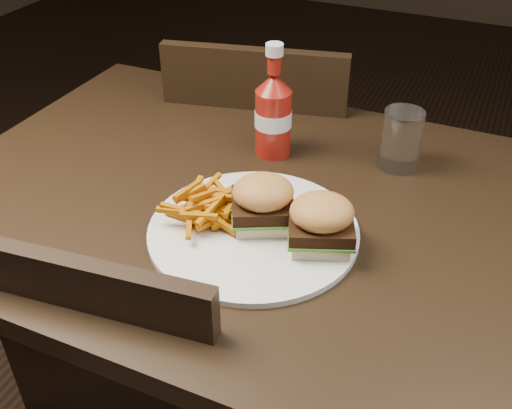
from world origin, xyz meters
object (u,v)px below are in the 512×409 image
at_px(chair_far, 268,182).
at_px(plate, 253,231).
at_px(dining_table, 275,211).
at_px(tumbler, 401,140).
at_px(ketchup_bottle, 273,125).

xyz_separation_m(chair_far, plate, (0.22, -0.60, 0.33)).
relative_size(dining_table, tumbler, 10.63).
relative_size(dining_table, ketchup_bottle, 8.83).
bearing_deg(dining_table, tumbler, 50.97).
distance_m(dining_table, ketchup_bottle, 0.18).
distance_m(chair_far, tumbler, 0.62).
height_order(chair_far, plate, plate).
bearing_deg(ketchup_bottle, dining_table, -65.74).
xyz_separation_m(chair_far, tumbler, (0.39, -0.30, 0.38)).
xyz_separation_m(dining_table, chair_far, (-0.22, 0.50, -0.30)).
height_order(dining_table, tumbler, tumbler).
relative_size(plate, tumbler, 2.96).
xyz_separation_m(plate, tumbler, (0.16, 0.30, 0.05)).
relative_size(ketchup_bottle, tumbler, 1.20).
bearing_deg(ketchup_bottle, tumbler, 12.01).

